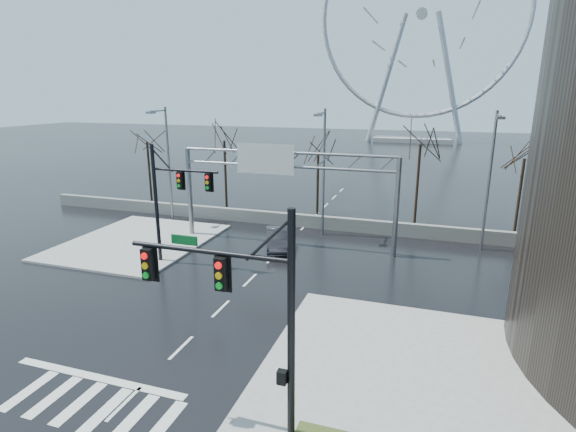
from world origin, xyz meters
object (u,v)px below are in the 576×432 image
at_px(signal_mast_near, 249,304).
at_px(sign_gantry, 281,177).
at_px(ferris_wheel, 421,23).
at_px(signal_mast_far, 170,194).
at_px(car, 277,239).

xyz_separation_m(signal_mast_near, sign_gantry, (-5.52, 19.00, 0.31)).
bearing_deg(sign_gantry, ferris_wheel, 86.16).
height_order(signal_mast_far, ferris_wheel, ferris_wheel).
xyz_separation_m(signal_mast_near, car, (-5.45, 18.02, -4.12)).
xyz_separation_m(signal_mast_near, ferris_wheel, (-0.14, 99.04, 21.26)).
bearing_deg(car, signal_mast_near, -94.36).
relative_size(signal_mast_far, sign_gantry, 0.49).
bearing_deg(ferris_wheel, car, -93.75).
relative_size(signal_mast_near, ferris_wheel, 0.16).
height_order(signal_mast_far, car, signal_mast_far).
height_order(sign_gantry, ferris_wheel, ferris_wheel).
distance_m(signal_mast_far, car, 8.53).
bearing_deg(signal_mast_near, ferris_wheel, 90.08).
relative_size(sign_gantry, ferris_wheel, 0.32).
relative_size(signal_mast_near, car, 1.75).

